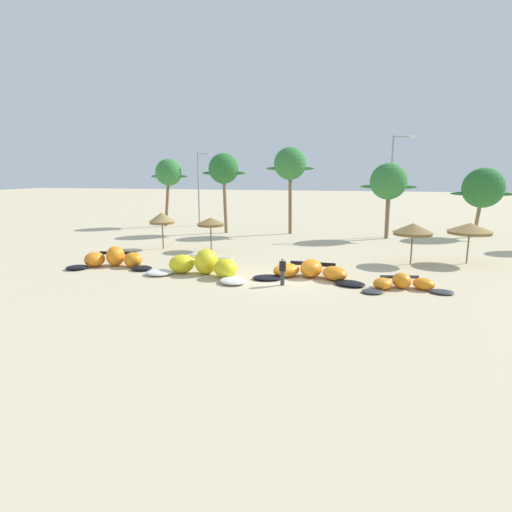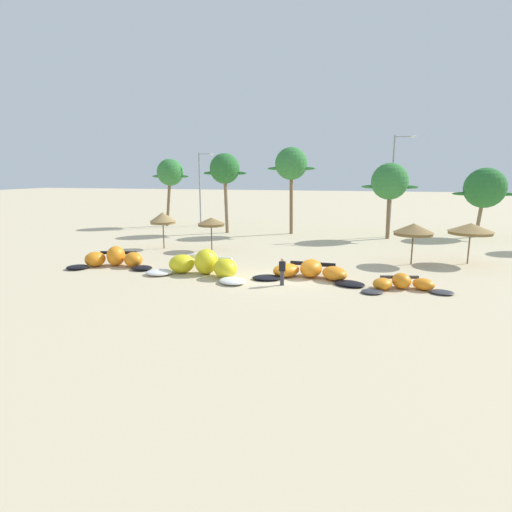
% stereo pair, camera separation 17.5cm
% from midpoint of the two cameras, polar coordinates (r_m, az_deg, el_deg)
% --- Properties ---
extents(ground_plane, '(260.00, 260.00, 0.00)m').
position_cam_midpoint_polar(ground_plane, '(25.53, 3.47, -3.28)').
color(ground_plane, beige).
extents(kite_far_left, '(6.10, 3.46, 1.39)m').
position_cam_midpoint_polar(kite_far_left, '(30.57, -18.68, -0.40)').
color(kite_far_left, black).
rests_on(kite_far_left, ground).
extents(kite_left, '(7.27, 3.91, 1.63)m').
position_cam_midpoint_polar(kite_left, '(26.72, -7.06, -1.31)').
color(kite_left, white).
rests_on(kite_left, ground).
extents(kite_left_of_center, '(7.14, 3.40, 1.12)m').
position_cam_midpoint_polar(kite_left_of_center, '(26.01, 7.61, -2.11)').
color(kite_left_of_center, black).
rests_on(kite_left_of_center, ground).
extents(kite_center, '(5.13, 2.96, 0.87)m').
position_cam_midpoint_polar(kite_center, '(24.78, 19.67, -3.59)').
color(kite_center, '#333338').
rests_on(kite_center, ground).
extents(beach_umbrella_near_van, '(2.22, 2.22, 3.13)m').
position_cam_midpoint_polar(beach_umbrella_near_van, '(36.52, -12.52, 5.11)').
color(beach_umbrella_near_van, brown).
rests_on(beach_umbrella_near_van, ground).
extents(beach_umbrella_middle, '(2.31, 2.31, 2.78)m').
position_cam_midpoint_polar(beach_umbrella_middle, '(34.97, -6.00, 4.68)').
color(beach_umbrella_middle, brown).
rests_on(beach_umbrella_middle, ground).
extents(beach_umbrella_near_palms, '(2.78, 2.78, 2.95)m').
position_cam_midpoint_polar(beach_umbrella_near_palms, '(31.37, 20.92, 3.44)').
color(beach_umbrella_near_palms, brown).
rests_on(beach_umbrella_near_palms, ground).
extents(beach_umbrella_outermost, '(3.09, 3.09, 2.94)m').
position_cam_midpoint_polar(beach_umbrella_outermost, '(33.26, 27.48, 3.35)').
color(beach_umbrella_outermost, brown).
rests_on(beach_umbrella_outermost, ground).
extents(person_near_kites, '(0.36, 0.24, 1.62)m').
position_cam_midpoint_polar(person_near_kites, '(24.17, 3.81, -2.12)').
color(person_near_kites, '#383842').
rests_on(person_near_kites, ground).
extents(palm_leftmost, '(4.78, 3.19, 8.08)m').
position_cam_midpoint_polar(palm_leftmost, '(51.98, -11.58, 11.07)').
color(palm_leftmost, brown).
rests_on(palm_leftmost, ground).
extents(palm_left, '(4.81, 3.20, 8.48)m').
position_cam_midpoint_polar(palm_left, '(45.22, -4.20, 11.74)').
color(palm_left, '#7F6647').
rests_on(palm_left, ground).
extents(palm_left_of_gap, '(5.07, 3.38, 9.07)m').
position_cam_midpoint_polar(palm_left_of_gap, '(44.55, 4.96, 12.38)').
color(palm_left_of_gap, brown).
rests_on(palm_left_of_gap, ground).
extents(palm_center_left, '(5.32, 3.55, 7.39)m').
position_cam_midpoint_polar(palm_center_left, '(43.04, 17.97, 9.63)').
color(palm_center_left, brown).
rests_on(palm_center_left, ground).
extents(palm_center_right, '(5.97, 3.98, 6.95)m').
position_cam_midpoint_polar(palm_center_right, '(47.75, 28.95, 8.12)').
color(palm_center_right, '#7F6647').
rests_on(palm_center_right, ground).
extents(lamppost_west, '(1.99, 0.24, 8.79)m').
position_cam_midpoint_polar(lamppost_west, '(51.69, -7.43, 9.60)').
color(lamppost_west, gray).
rests_on(lamppost_west, ground).
extents(lamppost_west_center, '(2.07, 0.24, 10.05)m').
position_cam_midpoint_polar(lamppost_west_center, '(44.43, 18.46, 9.69)').
color(lamppost_west_center, gray).
rests_on(lamppost_west_center, ground).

